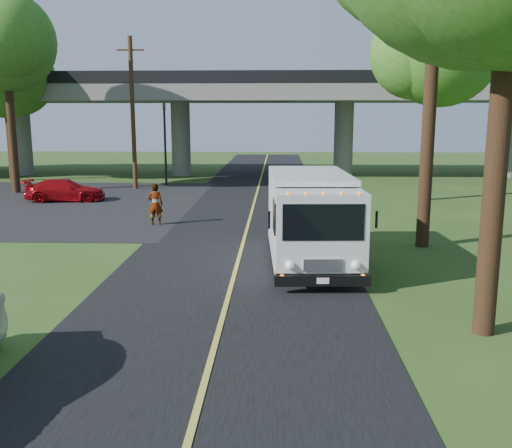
# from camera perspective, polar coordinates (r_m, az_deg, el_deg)

# --- Properties ---
(ground) EXTENTS (120.00, 120.00, 0.00)m
(ground) POSITION_cam_1_polar(r_m,az_deg,el_deg) (11.36, -4.18, -12.25)
(ground) COLOR #2A4A1A
(ground) RESTS_ON ground
(road) EXTENTS (7.00, 90.00, 0.02)m
(road) POSITION_cam_1_polar(r_m,az_deg,el_deg) (20.90, -1.16, -1.43)
(road) COLOR black
(road) RESTS_ON ground
(parking_lot) EXTENTS (16.00, 18.00, 0.01)m
(parking_lot) POSITION_cam_1_polar(r_m,az_deg,el_deg) (31.22, -20.85, 1.94)
(parking_lot) COLOR black
(parking_lot) RESTS_ON ground
(lane_line) EXTENTS (0.12, 90.00, 0.01)m
(lane_line) POSITION_cam_1_polar(r_m,az_deg,el_deg) (20.89, -1.16, -1.38)
(lane_line) COLOR gold
(lane_line) RESTS_ON road
(overpass) EXTENTS (54.00, 10.00, 7.30)m
(overpass) POSITION_cam_1_polar(r_m,az_deg,el_deg) (42.40, 0.59, 10.98)
(overpass) COLOR slate
(overpass) RESTS_ON ground
(traffic_signal) EXTENTS (0.18, 0.22, 5.20)m
(traffic_signal) POSITION_cam_1_polar(r_m,az_deg,el_deg) (37.11, -9.10, 8.78)
(traffic_signal) COLOR black
(traffic_signal) RESTS_ON ground
(utility_pole) EXTENTS (1.60, 0.26, 9.00)m
(utility_pole) POSITION_cam_1_polar(r_m,az_deg,el_deg) (35.47, -12.22, 10.83)
(utility_pole) COLOR #472D19
(utility_pole) RESTS_ON ground
(tree_right_far) EXTENTS (5.77, 5.67, 10.99)m
(tree_right_far) POSITION_cam_1_polar(r_m,az_deg,el_deg) (31.50, 17.73, 17.37)
(tree_right_far) COLOR #382314
(tree_right_far) RESTS_ON ground
(tree_left_lot) EXTENTS (5.60, 5.50, 10.50)m
(tree_left_lot) POSITION_cam_1_polar(r_m,az_deg,el_deg) (35.71, -23.55, 15.52)
(tree_left_lot) COLOR #382314
(tree_left_lot) RESTS_ON ground
(tree_left_far) EXTENTS (5.26, 5.16, 9.89)m
(tree_left_far) POSITION_cam_1_polar(r_m,az_deg,el_deg) (42.36, -23.70, 14.02)
(tree_left_far) COLOR #382314
(tree_left_far) RESTS_ON ground
(step_van) EXTENTS (2.68, 6.57, 2.71)m
(step_van) POSITION_cam_1_polar(r_m,az_deg,el_deg) (17.25, 5.46, 0.86)
(step_van) COLOR silver
(step_van) RESTS_ON ground
(red_sedan) EXTENTS (4.23, 2.16, 1.17)m
(red_sedan) POSITION_cam_1_polar(r_m,az_deg,el_deg) (31.51, -18.53, 3.23)
(red_sedan) COLOR #9F090F
(red_sedan) RESTS_ON ground
(pedestrian) EXTENTS (0.63, 0.42, 1.72)m
(pedestrian) POSITION_cam_1_polar(r_m,az_deg,el_deg) (23.70, -10.03, 1.95)
(pedestrian) COLOR gray
(pedestrian) RESTS_ON ground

